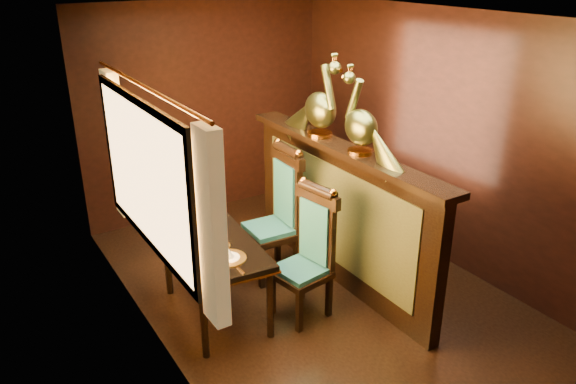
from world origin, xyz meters
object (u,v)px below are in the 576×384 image
Objects in this scene: dining_table at (213,252)px; peacock_right at (321,94)px; chair_left at (310,247)px; peacock_left at (362,112)px; chair_right at (281,208)px.

dining_table is 1.53× the size of peacock_right.
dining_table is at bearing -168.26° from peacock_right.
dining_table is 1.01× the size of chair_left.
chair_left is 1.23m from peacock_left.
peacock_left is 0.92× the size of peacock_right.
chair_right is 1.30m from peacock_left.
peacock_left reaches higher than chair_right.
chair_right is 1.14m from peacock_right.
peacock_right reaches higher than chair_left.
chair_left is at bearing -22.72° from dining_table.
peacock_left is at bearing -57.14° from chair_right.
peacock_left is at bearing -9.45° from dining_table.
chair_left is 1.63× the size of peacock_left.
chair_right is at bearing 26.13° from dining_table.
chair_left is (0.73, -0.39, 0.01)m from dining_table.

